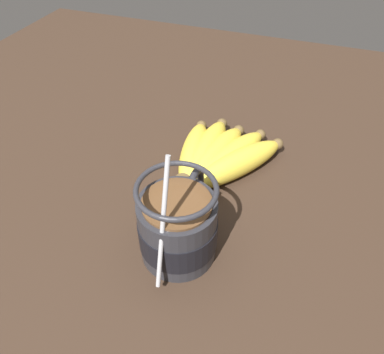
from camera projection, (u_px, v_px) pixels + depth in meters
The scene contains 3 objects.
table at pixel (178, 207), 53.04cm from camera, with size 122.03×122.03×3.04cm.
coffee_mug at pixel (178, 226), 42.71cm from camera, with size 14.75×9.13×16.25cm.
banana_bunch at pixel (217, 156), 55.95cm from camera, with size 18.73×16.26×4.34cm.
Camera 1 is at (-33.42, -14.21, 40.47)cm, focal length 35.00 mm.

